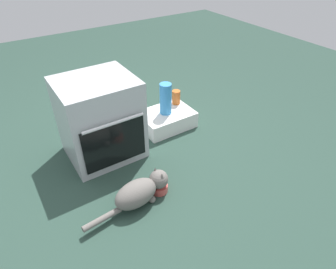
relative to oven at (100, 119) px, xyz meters
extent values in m
plane|color=#284238|center=(0.05, -0.37, -0.34)|extent=(8.00, 8.00, 0.00)
cube|color=#B7BABF|center=(0.00, 0.00, 0.00)|extent=(0.59, 0.52, 0.68)
cube|color=black|center=(0.00, -0.26, -0.08)|extent=(0.50, 0.01, 0.37)
cylinder|color=silver|center=(0.00, -0.29, 0.12)|extent=(0.47, 0.02, 0.02)
cube|color=white|center=(0.66, 0.05, -0.26)|extent=(0.50, 0.36, 0.16)
cylinder|color=#C64C47|center=(0.16, -0.65, -0.31)|extent=(0.13, 0.13, 0.06)
sphere|color=brown|center=(0.16, -0.65, -0.29)|extent=(0.07, 0.07, 0.07)
ellipsoid|color=slate|center=(-0.05, -0.67, -0.23)|extent=(0.34, 0.22, 0.19)
sphere|color=slate|center=(0.15, -0.65, -0.22)|extent=(0.14, 0.14, 0.14)
cone|color=slate|center=(0.15, -0.61, -0.17)|extent=(0.05, 0.05, 0.06)
cone|color=slate|center=(0.16, -0.68, -0.17)|extent=(0.05, 0.05, 0.06)
cylinder|color=slate|center=(-0.31, -0.70, -0.28)|extent=(0.28, 0.07, 0.05)
sphere|color=slate|center=(0.04, -0.61, -0.31)|extent=(0.05, 0.05, 0.05)
sphere|color=slate|center=(0.06, -0.71, -0.31)|extent=(0.05, 0.05, 0.05)
cylinder|color=#D16023|center=(0.84, 0.14, -0.11)|extent=(0.08, 0.08, 0.14)
cylinder|color=#388CD1|center=(0.65, 0.05, -0.03)|extent=(0.11, 0.11, 0.30)
camera|label=1|loc=(-0.61, -1.94, 1.27)|focal=31.03mm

